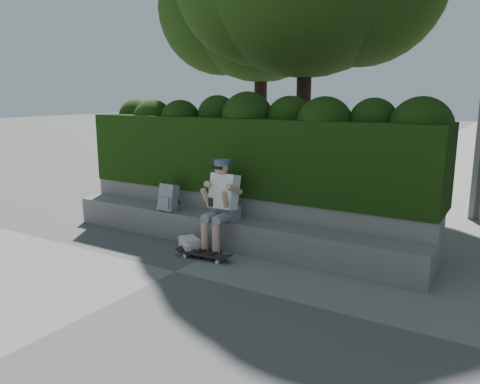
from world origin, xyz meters
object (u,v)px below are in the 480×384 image
Objects in this scene: backpack_plaid at (168,198)px; backpack_ground at (190,245)px; person at (222,202)px; skateboard at (204,254)px.

backpack_plaid is 1.33× the size of backpack_ground.
skateboard is at bearing -90.83° from person.
backpack_plaid is 1.00m from backpack_ground.
skateboard is (-0.01, -0.47, -0.69)m from person.
backpack_plaid is at bearing 175.78° from person.
backpack_ground is (0.73, -0.39, -0.56)m from backpack_plaid.
person reaches higher than skateboard.
backpack_plaid reaches higher than backpack_ground.
person is 0.83m from skateboard.
skateboard is 0.40m from backpack_ground.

